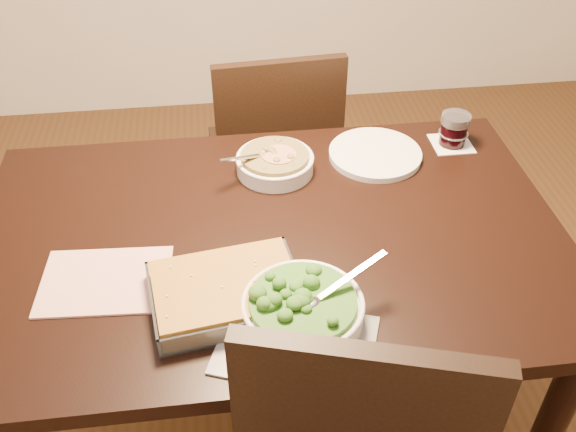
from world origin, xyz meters
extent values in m
plane|color=#472D14|center=(0.00, 0.00, 0.00)|extent=(4.00, 4.00, 0.00)
cube|color=black|center=(0.00, 0.00, 0.73)|extent=(1.40, 0.90, 0.04)
cube|color=black|center=(0.00, 0.00, 0.66)|extent=(1.26, 0.76, 0.08)
cylinder|color=black|center=(-0.62, 0.37, 0.35)|extent=(0.07, 0.07, 0.71)
cylinder|color=black|center=(0.62, 0.37, 0.35)|extent=(0.07, 0.07, 0.71)
cube|color=#A4302E|center=(-0.37, -0.12, 0.75)|extent=(0.29, 0.22, 0.01)
cube|color=#2A2C33|center=(0.01, -0.34, 0.75)|extent=(0.36, 0.31, 0.01)
cube|color=white|center=(0.55, 0.32, 0.75)|extent=(0.11, 0.11, 0.00)
cylinder|color=white|center=(0.04, 0.25, 0.77)|extent=(0.20, 0.20, 0.04)
torus|color=white|center=(0.04, 0.25, 0.79)|extent=(0.21, 0.21, 0.01)
cylinder|color=#3C2F10|center=(0.04, 0.25, 0.80)|extent=(0.18, 0.18, 0.02)
cube|color=silver|center=(-0.02, 0.22, 0.81)|extent=(0.12, 0.08, 0.04)
cylinder|color=maroon|center=(0.05, 0.25, 0.81)|extent=(0.09, 0.09, 0.00)
cylinder|color=white|center=(0.04, -0.28, 0.77)|extent=(0.25, 0.25, 0.05)
torus|color=white|center=(0.04, -0.28, 0.80)|extent=(0.25, 0.25, 0.01)
cylinder|color=#164410|center=(0.04, -0.28, 0.81)|extent=(0.22, 0.22, 0.02)
cube|color=silver|center=(0.11, -0.25, 0.82)|extent=(0.15, 0.08, 0.05)
cube|color=silver|center=(-0.11, -0.21, 0.75)|extent=(0.34, 0.27, 0.01)
cube|color=#5E380D|center=(-0.11, -0.21, 0.78)|extent=(0.32, 0.25, 0.05)
cube|color=silver|center=(-0.13, -0.10, 0.78)|extent=(0.31, 0.05, 0.04)
cube|color=silver|center=(-0.10, -0.32, 0.78)|extent=(0.31, 0.05, 0.04)
cube|color=silver|center=(0.04, -0.18, 0.78)|extent=(0.04, 0.23, 0.04)
cube|color=silver|center=(-0.27, -0.23, 0.78)|extent=(0.04, 0.23, 0.04)
cylinder|color=black|center=(0.55, 0.32, 0.79)|extent=(0.07, 0.07, 0.07)
cylinder|color=silver|center=(0.55, 0.32, 0.83)|extent=(0.08, 0.08, 0.02)
cylinder|color=silver|center=(0.32, 0.29, 0.76)|extent=(0.25, 0.25, 0.02)
cube|color=black|center=(0.08, 0.81, 0.43)|extent=(0.45, 0.45, 0.04)
cylinder|color=black|center=(0.24, 1.00, 0.20)|extent=(0.04, 0.04, 0.41)
cylinder|color=black|center=(0.27, 0.65, 0.20)|extent=(0.04, 0.04, 0.41)
cylinder|color=black|center=(-0.11, 0.98, 0.20)|extent=(0.04, 0.04, 0.41)
cylinder|color=black|center=(-0.08, 0.62, 0.20)|extent=(0.04, 0.04, 0.41)
cube|color=black|center=(0.09, 0.62, 0.67)|extent=(0.42, 0.07, 0.45)
camera|label=1|loc=(-0.10, -1.15, 1.74)|focal=40.00mm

